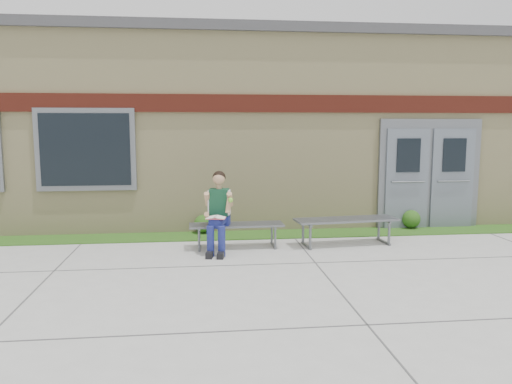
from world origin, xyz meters
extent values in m
plane|color=#9E9E99|center=(0.00, 0.00, 0.00)|extent=(80.00, 80.00, 0.00)
cube|color=#1E5015|center=(0.00, 2.60, 0.01)|extent=(16.00, 0.80, 0.02)
cube|color=beige|center=(0.00, 6.00, 2.00)|extent=(16.00, 6.00, 4.00)
cube|color=#3F3F42|center=(0.00, 6.00, 4.10)|extent=(16.20, 6.20, 0.20)
cube|color=maroon|center=(0.00, 2.97, 2.60)|extent=(16.00, 0.06, 0.35)
cube|color=slate|center=(-3.00, 2.96, 1.70)|extent=(1.90, 0.08, 1.60)
cube|color=black|center=(-3.00, 2.92, 1.70)|extent=(1.70, 0.04, 1.40)
cube|color=slate|center=(4.00, 2.96, 1.15)|extent=(2.20, 0.08, 2.30)
cube|color=slate|center=(3.50, 2.91, 1.05)|extent=(0.92, 0.06, 2.10)
cube|color=slate|center=(4.50, 2.91, 1.05)|extent=(0.92, 0.06, 2.10)
cube|color=slate|center=(-0.17, 1.63, 0.42)|extent=(1.67, 0.49, 0.03)
cube|color=slate|center=(-0.84, 1.63, 0.19)|extent=(0.05, 0.46, 0.38)
cube|color=slate|center=(0.49, 1.63, 0.19)|extent=(0.05, 0.46, 0.38)
cube|color=slate|center=(1.83, 1.63, 0.47)|extent=(1.92, 0.71, 0.04)
cube|color=slate|center=(1.08, 1.63, 0.21)|extent=(0.10, 0.52, 0.43)
cube|color=slate|center=(2.58, 1.63, 0.21)|extent=(0.10, 0.52, 0.43)
cube|color=navy|center=(-0.47, 1.59, 0.52)|extent=(0.39, 0.31, 0.17)
cube|color=#113E2E|center=(-0.48, 1.57, 0.84)|extent=(0.37, 0.27, 0.48)
sphere|color=tan|center=(-0.48, 1.56, 1.25)|extent=(0.26, 0.26, 0.22)
sphere|color=black|center=(-0.47, 1.58, 1.27)|extent=(0.27, 0.27, 0.23)
cylinder|color=navy|center=(-0.62, 1.34, 0.54)|extent=(0.24, 0.46, 0.16)
cylinder|color=navy|center=(-0.43, 1.30, 0.54)|extent=(0.24, 0.46, 0.16)
cylinder|color=navy|center=(-0.64, 1.09, 0.26)|extent=(0.12, 0.12, 0.52)
cylinder|color=navy|center=(-0.46, 1.05, 0.26)|extent=(0.12, 0.12, 0.52)
cube|color=black|center=(-0.66, 1.02, 0.05)|extent=(0.15, 0.28, 0.10)
cube|color=black|center=(-0.48, 0.98, 0.05)|extent=(0.15, 0.28, 0.10)
cylinder|color=tan|center=(-0.68, 1.54, 0.90)|extent=(0.14, 0.24, 0.27)
cylinder|color=tan|center=(-0.29, 1.47, 0.90)|extent=(0.14, 0.24, 0.27)
cube|color=white|center=(-0.55, 1.20, 0.64)|extent=(0.36, 0.29, 0.02)
cube|color=#D9515E|center=(-0.55, 1.20, 0.63)|extent=(0.36, 0.30, 0.01)
sphere|color=#7BCF37|center=(-0.29, 1.32, 0.91)|extent=(0.09, 0.09, 0.09)
sphere|color=#1E5015|center=(-0.76, 2.85, 0.20)|extent=(0.36, 0.36, 0.36)
sphere|color=#1E5015|center=(3.60, 2.85, 0.21)|extent=(0.38, 0.38, 0.38)
camera|label=1|loc=(-0.80, -7.04, 2.17)|focal=35.00mm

